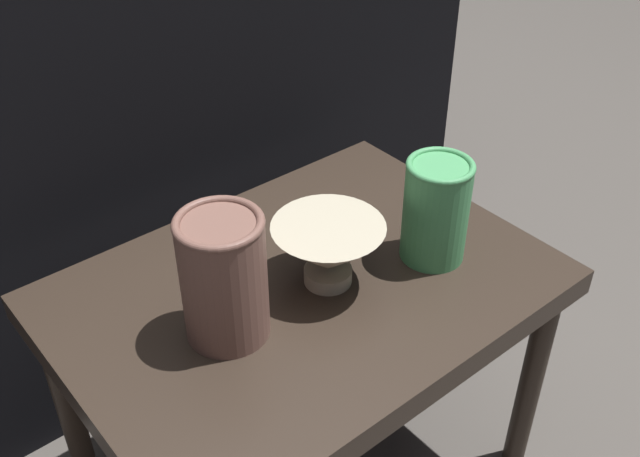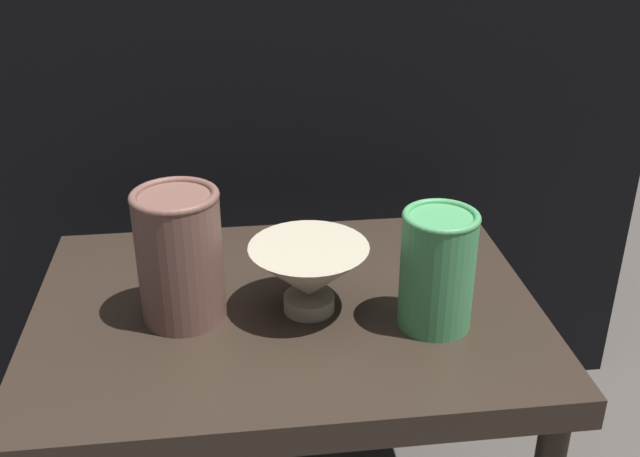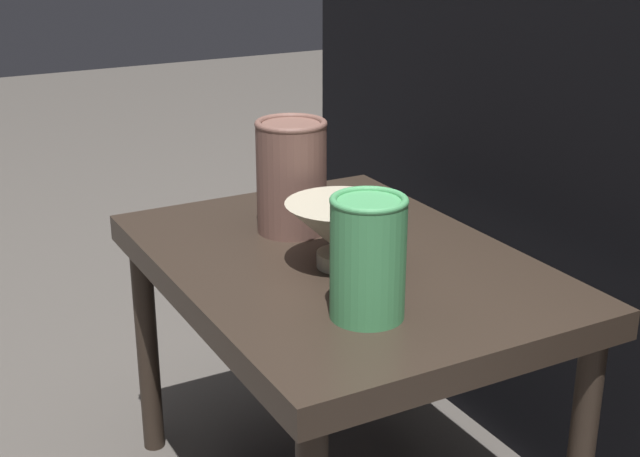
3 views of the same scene
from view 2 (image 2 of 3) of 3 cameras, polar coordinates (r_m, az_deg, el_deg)
table at (r=1.02m, az=-2.56°, el=-8.08°), size 0.66×0.48×0.42m
couch_backdrop at (r=1.52m, az=-4.46°, el=6.46°), size 1.34×0.50×0.87m
bowl at (r=0.95m, az=-0.86°, el=-3.42°), size 0.15×0.15×0.09m
vase_textured_left at (r=0.94m, az=-10.65°, el=-1.95°), size 0.11×0.11×0.17m
vase_colorful_right at (r=0.92m, az=8.93°, el=-3.01°), size 0.09×0.09×0.15m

